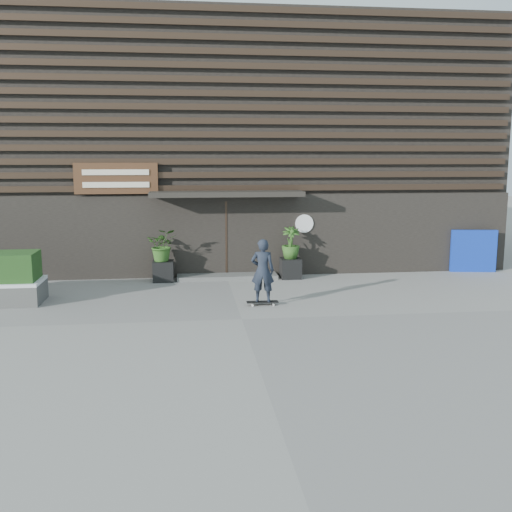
{
  "coord_description": "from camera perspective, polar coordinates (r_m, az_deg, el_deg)",
  "views": [
    {
      "loc": [
        -1.2,
        -12.75,
        3.59
      ],
      "look_at": [
        0.57,
        2.01,
        1.1
      ],
      "focal_mm": 41.2,
      "sensor_mm": 36.0,
      "label": 1
    }
  ],
  "objects": [
    {
      "name": "bamboo_left",
      "position": [
        17.35,
        -9.06,
        1.07
      ],
      "size": [
        0.86,
        0.75,
        0.96
      ],
      "primitive_type": "imported",
      "color": "#2D591E",
      "rests_on": "planter_pot_left"
    },
    {
      "name": "planter_pot_right",
      "position": [
        17.74,
        3.37,
        -1.2
      ],
      "size": [
        0.6,
        0.6,
        0.6
      ],
      "primitive_type": "cube",
      "color": "black",
      "rests_on": "ground"
    },
    {
      "name": "skateboarder",
      "position": [
        14.34,
        0.64,
        -1.45
      ],
      "size": [
        0.78,
        0.47,
        1.65
      ],
      "color": "black",
      "rests_on": "ground"
    },
    {
      "name": "building",
      "position": [
        22.75,
        -3.86,
        10.49
      ],
      "size": [
        18.0,
        11.0,
        8.0
      ],
      "color": "black",
      "rests_on": "ground"
    },
    {
      "name": "entrance_step",
      "position": [
        17.75,
        -2.81,
        -1.98
      ],
      "size": [
        3.0,
        0.8,
        0.12
      ],
      "primitive_type": "cube",
      "color": "#525250",
      "rests_on": "ground"
    },
    {
      "name": "ground",
      "position": [
        13.3,
        -1.39,
        -6.15
      ],
      "size": [
        80.0,
        80.0,
        0.0
      ],
      "primitive_type": "plane",
      "color": "gray",
      "rests_on": "ground"
    },
    {
      "name": "bamboo_right",
      "position": [
        17.61,
        3.39,
        1.29
      ],
      "size": [
        0.54,
        0.54,
        0.96
      ],
      "primitive_type": "imported",
      "color": "#2D591E",
      "rests_on": "planter_pot_right"
    },
    {
      "name": "planter_pot_left",
      "position": [
        17.48,
        -8.99,
        -1.46
      ],
      "size": [
        0.6,
        0.6,
        0.6
      ],
      "primitive_type": "cube",
      "color": "black",
      "rests_on": "ground"
    },
    {
      "name": "blue_tarp",
      "position": [
        19.88,
        20.36,
        0.46
      ],
      "size": [
        1.43,
        0.33,
        1.34
      ],
      "primitive_type": "cube",
      "rotation": [
        0.0,
        0.0,
        -0.15
      ],
      "color": "#0C29A1",
      "rests_on": "ground"
    }
  ]
}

